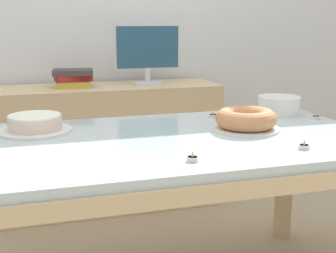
{
  "coord_description": "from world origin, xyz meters",
  "views": [
    {
      "loc": [
        -0.45,
        -1.75,
        1.2
      ],
      "look_at": [
        0.06,
        -0.06,
        0.8
      ],
      "focal_mm": 50.0,
      "sensor_mm": 36.0,
      "label": 1
    }
  ],
  "objects_px": {
    "book_stack": "(73,78)",
    "cake_chocolate_round": "(35,124)",
    "tealight_centre": "(192,158)",
    "computer_monitor": "(148,54)",
    "cake_golden_bundt": "(246,120)",
    "tealight_left_edge": "(316,117)",
    "tealight_near_cakes": "(304,146)",
    "tealight_right_edge": "(213,116)",
    "plate_stack": "(279,105)"
  },
  "relations": [
    {
      "from": "cake_chocolate_round",
      "to": "plate_stack",
      "type": "height_order",
      "value": "plate_stack"
    },
    {
      "from": "cake_golden_bundt",
      "to": "tealight_left_edge",
      "type": "relative_size",
      "value": 7.23
    },
    {
      "from": "cake_golden_bundt",
      "to": "tealight_near_cakes",
      "type": "bearing_deg",
      "value": -78.07
    },
    {
      "from": "book_stack",
      "to": "tealight_left_edge",
      "type": "relative_size",
      "value": 6.46
    },
    {
      "from": "book_stack",
      "to": "tealight_right_edge",
      "type": "distance_m",
      "value": 1.03
    },
    {
      "from": "computer_monitor",
      "to": "tealight_centre",
      "type": "distance_m",
      "value": 1.52
    },
    {
      "from": "cake_chocolate_round",
      "to": "tealight_left_edge",
      "type": "relative_size",
      "value": 7.55
    },
    {
      "from": "computer_monitor",
      "to": "tealight_right_edge",
      "type": "height_order",
      "value": "computer_monitor"
    },
    {
      "from": "computer_monitor",
      "to": "tealight_right_edge",
      "type": "xyz_separation_m",
      "value": [
        0.11,
        -0.84,
        -0.24
      ]
    },
    {
      "from": "tealight_left_edge",
      "to": "tealight_near_cakes",
      "type": "bearing_deg",
      "value": -128.2
    },
    {
      "from": "cake_golden_bundt",
      "to": "tealight_right_edge",
      "type": "relative_size",
      "value": 7.23
    },
    {
      "from": "tealight_centre",
      "to": "tealight_near_cakes",
      "type": "bearing_deg",
      "value": 3.38
    },
    {
      "from": "book_stack",
      "to": "plate_stack",
      "type": "relative_size",
      "value": 1.23
    },
    {
      "from": "book_stack",
      "to": "tealight_centre",
      "type": "xyz_separation_m",
      "value": [
        0.24,
        -1.49,
        -0.1
      ]
    },
    {
      "from": "cake_chocolate_round",
      "to": "tealight_left_edge",
      "type": "xyz_separation_m",
      "value": [
        1.29,
        -0.11,
        -0.02
      ]
    },
    {
      "from": "computer_monitor",
      "to": "plate_stack",
      "type": "relative_size",
      "value": 2.02
    },
    {
      "from": "tealight_right_edge",
      "to": "tealight_near_cakes",
      "type": "relative_size",
      "value": 1.0
    },
    {
      "from": "tealight_left_edge",
      "to": "tealight_centre",
      "type": "bearing_deg",
      "value": -149.24
    },
    {
      "from": "cake_chocolate_round",
      "to": "plate_stack",
      "type": "distance_m",
      "value": 1.18
    },
    {
      "from": "tealight_right_edge",
      "to": "tealight_near_cakes",
      "type": "xyz_separation_m",
      "value": [
        0.1,
        -0.62,
        0.0
      ]
    },
    {
      "from": "plate_stack",
      "to": "cake_chocolate_round",
      "type": "bearing_deg",
      "value": -177.58
    },
    {
      "from": "book_stack",
      "to": "cake_chocolate_round",
      "type": "distance_m",
      "value": 0.94
    },
    {
      "from": "tealight_right_edge",
      "to": "tealight_centre",
      "type": "height_order",
      "value": "same"
    },
    {
      "from": "book_stack",
      "to": "cake_golden_bundt",
      "type": "xyz_separation_m",
      "value": [
        0.61,
        -1.13,
        -0.07
      ]
    },
    {
      "from": "book_stack",
      "to": "plate_stack",
      "type": "bearing_deg",
      "value": -42.58
    },
    {
      "from": "plate_stack",
      "to": "tealight_near_cakes",
      "type": "relative_size",
      "value": 5.25
    },
    {
      "from": "computer_monitor",
      "to": "cake_golden_bundt",
      "type": "relative_size",
      "value": 1.47
    },
    {
      "from": "tealight_right_edge",
      "to": "plate_stack",
      "type": "bearing_deg",
      "value": -2.21
    },
    {
      "from": "cake_golden_bundt",
      "to": "tealight_centre",
      "type": "xyz_separation_m",
      "value": [
        -0.37,
        -0.36,
        -0.03
      ]
    },
    {
      "from": "cake_golden_bundt",
      "to": "tealight_right_edge",
      "type": "height_order",
      "value": "cake_golden_bundt"
    },
    {
      "from": "tealight_right_edge",
      "to": "tealight_near_cakes",
      "type": "bearing_deg",
      "value": -80.44
    },
    {
      "from": "tealight_left_edge",
      "to": "cake_golden_bundt",
      "type": "bearing_deg",
      "value": -165.36
    },
    {
      "from": "cake_chocolate_round",
      "to": "tealight_near_cakes",
      "type": "xyz_separation_m",
      "value": [
        0.94,
        -0.56,
        -0.02
      ]
    },
    {
      "from": "cake_golden_bundt",
      "to": "tealight_left_edge",
      "type": "bearing_deg",
      "value": 14.64
    },
    {
      "from": "tealight_right_edge",
      "to": "tealight_centre",
      "type": "relative_size",
      "value": 1.0
    },
    {
      "from": "cake_chocolate_round",
      "to": "book_stack",
      "type": "bearing_deg",
      "value": 74.51
    },
    {
      "from": "tealight_right_edge",
      "to": "tealight_centre",
      "type": "distance_m",
      "value": 0.73
    },
    {
      "from": "plate_stack",
      "to": "tealight_centre",
      "type": "bearing_deg",
      "value": -137.24
    },
    {
      "from": "tealight_centre",
      "to": "tealight_near_cakes",
      "type": "distance_m",
      "value": 0.44
    },
    {
      "from": "plate_stack",
      "to": "tealight_left_edge",
      "type": "xyz_separation_m",
      "value": [
        0.11,
        -0.16,
        -0.03
      ]
    },
    {
      "from": "book_stack",
      "to": "cake_chocolate_round",
      "type": "height_order",
      "value": "book_stack"
    },
    {
      "from": "plate_stack",
      "to": "tealight_near_cakes",
      "type": "xyz_separation_m",
      "value": [
        -0.24,
        -0.61,
        -0.03
      ]
    },
    {
      "from": "cake_chocolate_round",
      "to": "cake_golden_bundt",
      "type": "height_order",
      "value": "cake_golden_bundt"
    },
    {
      "from": "computer_monitor",
      "to": "tealight_centre",
      "type": "bearing_deg",
      "value": -98.73
    },
    {
      "from": "computer_monitor",
      "to": "tealight_near_cakes",
      "type": "height_order",
      "value": "computer_monitor"
    },
    {
      "from": "computer_monitor",
      "to": "cake_golden_bundt",
      "type": "height_order",
      "value": "computer_monitor"
    },
    {
      "from": "book_stack",
      "to": "plate_stack",
      "type": "height_order",
      "value": "book_stack"
    },
    {
      "from": "plate_stack",
      "to": "computer_monitor",
      "type": "bearing_deg",
      "value": 118.26
    },
    {
      "from": "plate_stack",
      "to": "tealight_centre",
      "type": "height_order",
      "value": "plate_stack"
    },
    {
      "from": "book_stack",
      "to": "plate_stack",
      "type": "distance_m",
      "value": 1.26
    }
  ]
}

